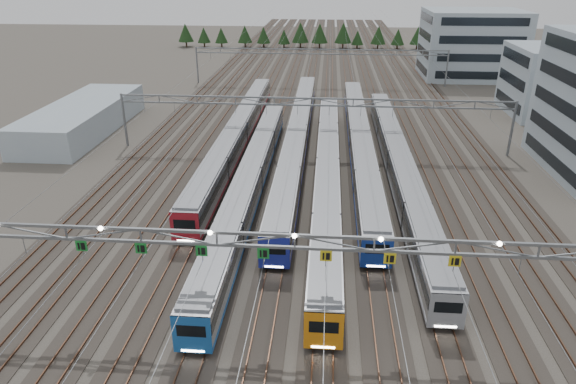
# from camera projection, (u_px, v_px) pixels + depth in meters

# --- Properties ---
(ground) EXTENTS (400.00, 400.00, 0.00)m
(ground) POSITION_uv_depth(u_px,v_px,m) (294.00, 325.00, 39.32)
(ground) COLOR #47423A
(ground) RESTS_ON ground
(track_bed) EXTENTS (54.00, 260.00, 5.42)m
(track_bed) POSITION_uv_depth(u_px,v_px,m) (321.00, 66.00, 129.67)
(track_bed) COLOR #2D2823
(track_bed) RESTS_ON ground
(train_a) EXTENTS (2.88, 60.71, 3.75)m
(train_a) POSITION_uv_depth(u_px,v_px,m) (238.00, 133.00, 76.60)
(train_a) COLOR black
(train_a) RESTS_ON ground
(train_b) EXTENTS (2.78, 55.49, 3.62)m
(train_b) POSITION_uv_depth(u_px,v_px,m) (250.00, 180.00, 60.20)
(train_b) COLOR black
(train_b) RESTS_ON ground
(train_c) EXTENTS (2.83, 67.77, 3.69)m
(train_c) POSITION_uv_depth(u_px,v_px,m) (298.00, 135.00, 75.58)
(train_c) COLOR black
(train_c) RESTS_ON ground
(train_d) EXTENTS (2.80, 60.61, 3.65)m
(train_d) POSITION_uv_depth(u_px,v_px,m) (327.00, 170.00, 62.86)
(train_d) COLOR black
(train_d) RESTS_ON ground
(train_e) EXTENTS (2.84, 62.56, 3.70)m
(train_e) POSITION_uv_depth(u_px,v_px,m) (360.00, 141.00, 73.30)
(train_e) COLOR black
(train_e) RESTS_ON ground
(train_f) EXTENTS (2.78, 61.41, 3.61)m
(train_f) POSITION_uv_depth(u_px,v_px,m) (398.00, 163.00, 65.27)
(train_f) COLOR black
(train_f) RESTS_ON ground
(gantry_near) EXTENTS (56.36, 0.61, 8.08)m
(gantry_near) POSITION_uv_depth(u_px,v_px,m) (294.00, 245.00, 36.32)
(gantry_near) COLOR slate
(gantry_near) RESTS_ON ground
(gantry_mid) EXTENTS (56.36, 0.36, 8.00)m
(gantry_mid) POSITION_uv_depth(u_px,v_px,m) (313.00, 108.00, 73.09)
(gantry_mid) COLOR slate
(gantry_mid) RESTS_ON ground
(gantry_far) EXTENTS (56.36, 0.36, 8.00)m
(gantry_far) POSITION_uv_depth(u_px,v_px,m) (320.00, 56.00, 114.02)
(gantry_far) COLOR slate
(gantry_far) RESTS_ON ground
(depot_bldg_mid) EXTENTS (14.00, 16.00, 11.98)m
(depot_bldg_mid) POSITION_uv_depth(u_px,v_px,m) (552.00, 81.00, 91.60)
(depot_bldg_mid) COLOR #9EAFBC
(depot_bldg_mid) RESTS_ON ground
(depot_bldg_north) EXTENTS (22.00, 18.00, 15.38)m
(depot_bldg_north) POSITION_uv_depth(u_px,v_px,m) (471.00, 44.00, 121.43)
(depot_bldg_north) COLOR #9EAFBC
(depot_bldg_north) RESTS_ON ground
(west_shed) EXTENTS (10.00, 30.00, 4.50)m
(west_shed) POSITION_uv_depth(u_px,v_px,m) (83.00, 118.00, 83.56)
(west_shed) COLOR #9EAFBC
(west_shed) RESTS_ON ground
(treeline) EXTENTS (106.40, 5.60, 7.02)m
(treeline) POSITION_uv_depth(u_px,v_px,m) (341.00, 35.00, 163.31)
(treeline) COLOR #332114
(treeline) RESTS_ON ground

